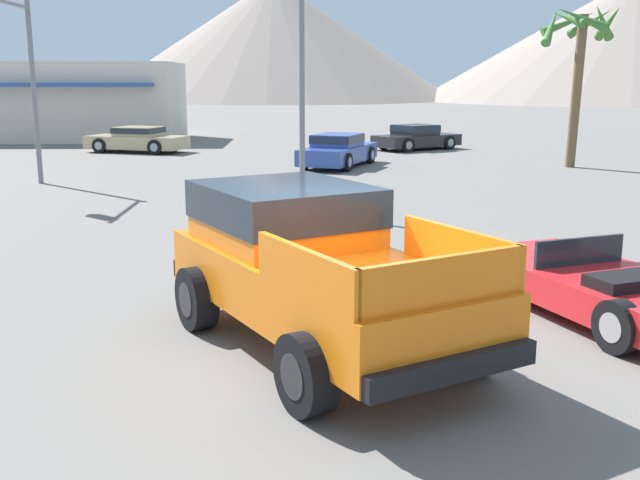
% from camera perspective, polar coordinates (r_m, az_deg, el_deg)
% --- Properties ---
extents(ground_plane, '(320.00, 320.00, 0.00)m').
position_cam_1_polar(ground_plane, '(9.06, 2.32, -9.12)').
color(ground_plane, slate).
extents(orange_pickup_truck, '(4.23, 5.46, 1.95)m').
position_cam_1_polar(orange_pickup_truck, '(9.36, -0.90, -1.35)').
color(orange_pickup_truck, orange).
rests_on(orange_pickup_truck, ground_plane).
extents(red_convertible_car, '(3.16, 4.59, 1.03)m').
position_cam_1_polar(red_convertible_car, '(11.30, 20.59, -3.38)').
color(red_convertible_car, red).
rests_on(red_convertible_car, ground_plane).
extents(parked_car_dark, '(4.46, 3.75, 1.17)m').
position_cam_1_polar(parked_car_dark, '(35.95, 7.34, 7.80)').
color(parked_car_dark, '#232328').
rests_on(parked_car_dark, ground_plane).
extents(parked_car_blue, '(3.32, 4.85, 1.24)m').
position_cam_1_polar(parked_car_blue, '(28.74, 1.39, 6.88)').
color(parked_car_blue, '#334C9E').
rests_on(parked_car_blue, ground_plane).
extents(parked_car_tan, '(4.83, 3.09, 1.16)m').
position_cam_1_polar(parked_car_tan, '(35.34, -13.75, 7.48)').
color(parked_car_tan, tan).
rests_on(parked_car_tan, ground_plane).
extents(traffic_light_crosswalk, '(0.38, 3.30, 5.67)m').
position_cam_1_polar(traffic_light_crosswalk, '(24.36, -22.16, 12.84)').
color(traffic_light_crosswalk, slate).
rests_on(traffic_light_crosswalk, ground_plane).
extents(street_lamp_post, '(0.90, 0.24, 8.54)m').
position_cam_1_polar(street_lamp_post, '(18.72, -1.42, 17.62)').
color(street_lamp_post, slate).
rests_on(street_lamp_post, ground_plane).
extents(palm_tree_short, '(2.84, 2.67, 6.01)m').
position_cam_1_polar(palm_tree_short, '(30.02, 19.21, 13.99)').
color(palm_tree_short, brown).
rests_on(palm_tree_short, ground_plane).
extents(storefront_building, '(13.83, 6.75, 4.16)m').
position_cam_1_polar(storefront_building, '(44.07, -19.81, 9.92)').
color(storefront_building, beige).
rests_on(storefront_building, ground_plane).
extents(distant_mountain_range, '(115.74, 70.60, 18.81)m').
position_cam_1_polar(distant_mountain_range, '(122.06, 12.30, 14.62)').
color(distant_mountain_range, gray).
rests_on(distant_mountain_range, ground_plane).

